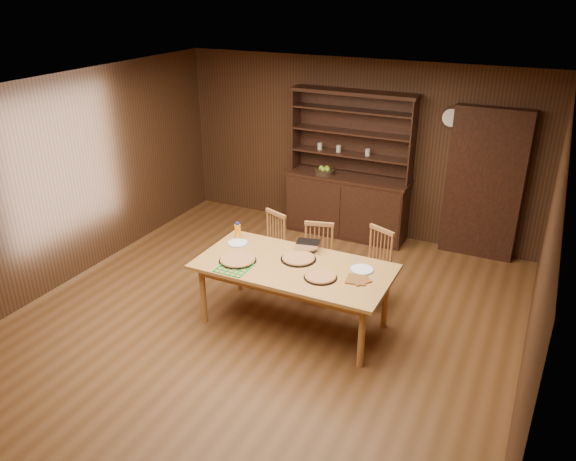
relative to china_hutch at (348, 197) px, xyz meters
The scene contains 20 objects.
floor 2.82m from the china_hutch, 89.99° to the right, with size 6.00×6.00×0.00m, color brown.
room_shell 2.92m from the china_hutch, 89.99° to the right, with size 6.00×6.00×6.00m.
china_hutch is the anchor object (origin of this frame).
doorway 1.96m from the china_hutch, ahead, with size 1.00×0.18×2.10m, color #331A11.
wall_clock 1.89m from the china_hutch, ahead, with size 0.30×0.05×0.30m.
dining_table 2.62m from the china_hutch, 82.72° to the right, with size 2.14×1.07×0.75m.
chair_left 1.80m from the china_hutch, 102.55° to the right, with size 0.48×0.47×0.92m.
chair_center 1.86m from the china_hutch, 80.91° to the right, with size 0.46×0.45×0.92m.
chair_right 1.96m from the china_hutch, 59.99° to the right, with size 0.50×0.49×0.93m.
pizza_left 2.80m from the china_hutch, 95.54° to the right, with size 0.42×0.42×0.04m.
pizza_right 2.83m from the china_hutch, 75.56° to the right, with size 0.35×0.35×0.04m.
pizza_center 2.48m from the china_hutch, 82.56° to the right, with size 0.40×0.40×0.04m.
cooling_rack 2.96m from the china_hutch, 94.29° to the right, with size 0.32×0.32×0.01m, color #0CA430, non-canonical shape.
plate_left 2.45m from the china_hutch, 101.79° to the right, with size 0.25×0.25×0.02m.
plate_right 2.60m from the china_hutch, 66.49° to the right, with size 0.26×0.26×0.02m.
foil_dish 2.22m from the china_hutch, 81.68° to the right, with size 0.26×0.19×0.11m, color white.
juice_bottle 2.34m from the china_hutch, 104.27° to the right, with size 0.08×0.08×0.20m.
pot_holder_a 2.83m from the china_hutch, 67.92° to the right, with size 0.21×0.21×0.02m, color red.
pot_holder_b 2.83m from the china_hutch, 67.37° to the right, with size 0.19×0.19×0.01m, color red.
fruit_bowl 0.53m from the china_hutch, 169.46° to the right, with size 0.29×0.29×0.12m.
Camera 1 is at (2.64, -4.76, 3.61)m, focal length 35.00 mm.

